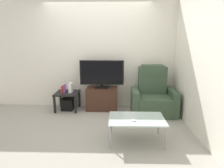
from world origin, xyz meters
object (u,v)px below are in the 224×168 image
television (102,73)px  coffee_table (137,120)px  subwoofer_box (68,104)px  game_console (71,88)px  tv_stand (102,98)px  book_leftmost (63,89)px  cell_phone (133,120)px  book_middle (65,89)px  side_table (67,95)px  recliner_armchair (153,97)px

television → coffee_table: bearing=-66.0°
subwoofer_box → game_console: size_ratio=1.24×
tv_stand → game_console: 0.79m
book_leftmost → cell_phone: 2.15m
television → cell_phone: size_ratio=6.88×
book_leftmost → coffee_table: (1.61, -1.43, -0.14)m
book_middle → cell_phone: (1.49, -1.50, -0.12)m
cell_phone → subwoofer_box: bearing=121.2°
side_table → game_console: (0.09, 0.01, 0.18)m
recliner_armchair → book_middle: recliner_armchair is taller
subwoofer_box → television: bearing=6.2°
subwoofer_box → coffee_table: bearing=-43.9°
side_table → coffee_table: side_table is taller
recliner_armchair → book_leftmost: (-2.11, 0.14, 0.14)m
recliner_armchair → cell_phone: 1.48m
game_console → coffee_table: (1.42, -1.46, -0.17)m
tv_stand → cell_phone: 1.71m
television → recliner_armchair: bearing=-11.8°
television → coffee_table: 1.76m
subwoofer_box → book_leftmost: 0.39m
television → book_leftmost: television is taller
side_table → game_console: size_ratio=2.44×
recliner_armchair → coffee_table: recliner_armchair is taller
book_middle → television: bearing=7.1°
television → tv_stand: bearing=-90.0°
subwoofer_box → book_leftmost: size_ratio=1.71×
side_table → cell_phone: side_table is taller
game_console → coffee_table: 2.04m
recliner_armchair → cell_phone: (-0.57, -1.36, 0.03)m
subwoofer_box → game_console: bearing=6.3°
television → game_console: 0.81m
side_table → television: bearing=6.2°
book_middle → game_console: size_ratio=0.86×
side_table → subwoofer_box: size_ratio=1.96×
recliner_armchair → subwoofer_box: recliner_armchair is taller
television → side_table: 0.97m
tv_stand → book_middle: (-0.87, -0.09, 0.26)m
coffee_table → side_table: bearing=136.1°
book_leftmost → recliner_armchair: bearing=-3.8°
subwoofer_box → coffee_table: 2.10m
book_middle → subwoofer_box: bearing=21.8°
book_middle → recliner_armchair: bearing=-3.9°
book_middle → game_console: 0.14m
side_table → coffee_table: bearing=-43.9°
coffee_table → book_leftmost: bearing=138.4°
book_middle → cell_phone: 2.12m
side_table → book_leftmost: book_leftmost is taller
tv_stand → recliner_armchair: size_ratio=0.68×
recliner_armchair → side_table: bearing=172.0°
tv_stand → side_table: bearing=-175.1°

